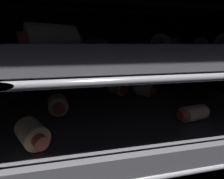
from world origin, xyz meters
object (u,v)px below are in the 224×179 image
baking_tray_lower (116,103)px  pig_in_blanket_upper_8 (99,46)px  pig_in_blanket_upper_4 (90,45)px  pig_in_blanket_lower_4 (117,88)px  pig_in_blanket_upper_5 (162,44)px  pig_in_blanket_upper_7 (58,45)px  pig_in_blanket_lower_0 (32,133)px  baking_tray_upper (117,53)px  pig_in_blanket_upper_2 (198,45)px  pig_in_blanket_upper_10 (54,43)px  pig_in_blanket_lower_1 (58,105)px  pig_in_blanket_upper_0 (41,45)px  oven_rack_lower (116,107)px  pig_in_blanket_upper_6 (142,45)px  pig_in_blanket_lower_2 (144,89)px  heating_element (117,1)px  pig_in_blanket_lower_5 (117,84)px  oven_rack_upper (117,58)px  pig_in_blanket_upper_1 (167,45)px  pig_in_blanket_upper_9 (52,44)px  pig_in_blanket_lower_3 (194,113)px

baking_tray_lower → pig_in_blanket_upper_8: size_ratio=9.06×
pig_in_blanket_upper_4 → pig_in_blanket_lower_4: bearing=-25.4°
pig_in_blanket_upper_5 → pig_in_blanket_upper_7: bearing=174.0°
pig_in_blanket_lower_0 → baking_tray_upper: baking_tray_upper is taller
pig_in_blanket_upper_2 → pig_in_blanket_upper_5: (-12.71, -7.36, 0.13)cm
pig_in_blanket_upper_10 → pig_in_blanket_upper_5: bearing=-19.6°
pig_in_blanket_lower_0 → pig_in_blanket_lower_1: pig_in_blanket_lower_1 is taller
pig_in_blanket_upper_0 → baking_tray_lower: bearing=-41.6°
oven_rack_lower → pig_in_blanket_lower_4: pig_in_blanket_lower_4 is taller
pig_in_blanket_upper_2 → pig_in_blanket_upper_6: pig_in_blanket_upper_2 is taller
baking_tray_lower → pig_in_blanket_lower_2: size_ratio=8.68×
pig_in_blanket_lower_1 → pig_in_blanket_upper_8: (8.14, 5.56, 10.01)cm
pig_in_blanket_lower_0 → pig_in_blanket_upper_4: bearing=67.0°
pig_in_blanket_upper_6 → pig_in_blanket_upper_2: bearing=-57.4°
oven_rack_lower → pig_in_blanket_upper_4: pig_in_blanket_upper_4 is taller
pig_in_blanket_lower_1 → pig_in_blanket_upper_0: pig_in_blanket_upper_0 is taller
pig_in_blanket_lower_4 → pig_in_blanket_upper_0: size_ratio=1.21×
heating_element → pig_in_blanket_lower_5: bearing=76.4°
pig_in_blanket_lower_2 → pig_in_blanket_upper_7: size_ratio=1.14×
pig_in_blanket_lower_2 → pig_in_blanket_upper_6: size_ratio=0.98×
pig_in_blanket_upper_7 → oven_rack_upper: bearing=21.9°
pig_in_blanket_lower_1 → pig_in_blanket_upper_1: 26.44cm
pig_in_blanket_lower_2 → pig_in_blanket_upper_8: 14.63cm
pig_in_blanket_upper_8 → pig_in_blanket_upper_9: (-6.18, -17.77, 0.36)cm
baking_tray_lower → pig_in_blanket_lower_3: 15.00cm
pig_in_blanket_upper_9 → heating_element: bearing=59.2°
pig_in_blanket_upper_7 → pig_in_blanket_upper_9: pig_in_blanket_upper_9 is taller
pig_in_blanket_upper_1 → pig_in_blanket_upper_8: size_ratio=1.22×
oven_rack_lower → pig_in_blanket_upper_7: size_ratio=11.77×
pig_in_blanket_lower_3 → pig_in_blanket_upper_4: bearing=129.0°
pig_in_blanket_lower_5 → pig_in_blanket_upper_7: size_ratio=0.97×
heating_element → baking_tray_upper: size_ratio=1.00×
pig_in_blanket_upper_2 → pig_in_blanket_lower_2: bearing=174.4°
baking_tray_upper → pig_in_blanket_upper_4: 9.30cm
baking_tray_upper → pig_in_blanket_upper_1: pig_in_blanket_upper_1 is taller
pig_in_blanket_upper_9 → pig_in_blanket_upper_7: bearing=94.7°
pig_in_blanket_lower_1 → pig_in_blanket_upper_2: pig_in_blanket_upper_2 is taller
pig_in_blanket_upper_10 → pig_in_blanket_upper_9: bearing=-82.4°
baking_tray_lower → pig_in_blanket_lower_0: 18.40cm
oven_rack_lower → pig_in_blanket_upper_0: pig_in_blanket_upper_0 is taller
pig_in_blanket_lower_4 → pig_in_blanket_upper_4: 12.06cm
pig_in_blanket_upper_1 → pig_in_blanket_lower_5: bearing=147.3°
oven_rack_lower → pig_in_blanket_upper_0: size_ratio=12.01×
heating_element → pig_in_blanket_lower_1: bearing=-162.0°
pig_in_blanket_lower_5 → oven_rack_lower: bearing=-103.6°
pig_in_blanket_lower_0 → pig_in_blanket_upper_2: pig_in_blanket_upper_2 is taller
oven_rack_lower → pig_in_blanket_upper_9: 22.74cm
pig_in_blanket_upper_1 → pig_in_blanket_upper_4: (-16.86, 5.39, -0.18)cm
pig_in_blanket_lower_1 → pig_in_blanket_upper_4: size_ratio=0.87×
pig_in_blanket_upper_0 → pig_in_blanket_upper_6: same height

